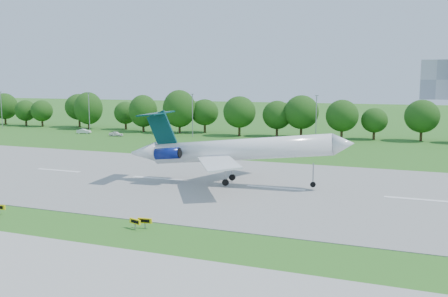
% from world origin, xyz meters
% --- Properties ---
extents(ground, '(600.00, 600.00, 0.00)m').
position_xyz_m(ground, '(0.00, 0.00, 0.00)').
color(ground, '#225917').
rests_on(ground, ground).
extents(runway, '(400.00, 45.00, 0.08)m').
position_xyz_m(runway, '(0.00, 25.00, 0.04)').
color(runway, gray).
rests_on(runway, ground).
extents(tree_line, '(288.40, 8.40, 10.40)m').
position_xyz_m(tree_line, '(0.00, 92.00, 6.19)').
color(tree_line, '#382314').
rests_on(tree_line, ground).
extents(light_poles, '(175.90, 0.25, 12.19)m').
position_xyz_m(light_poles, '(-2.50, 82.00, 6.34)').
color(light_poles, gray).
rests_on(light_poles, ground).
extents(airliner, '(35.28, 25.47, 11.10)m').
position_xyz_m(airliner, '(12.69, 24.83, 5.59)').
color(airliner, white).
rests_on(airliner, ground).
extents(taxi_sign_centre, '(1.65, 0.39, 1.15)m').
position_xyz_m(taxi_sign_centre, '(12.03, 0.24, 0.85)').
color(taxi_sign_centre, gray).
rests_on(taxi_sign_centre, ground).
extents(taxi_sign_right, '(1.58, 0.64, 1.12)m').
position_xyz_m(taxi_sign_right, '(11.14, -0.34, 0.83)').
color(taxi_sign_right, gray).
rests_on(taxi_sign_right, ground).
extents(service_vehicle_a, '(4.41, 2.64, 1.37)m').
position_xyz_m(service_vehicle_a, '(-54.29, 78.10, 0.69)').
color(service_vehicle_a, silver).
rests_on(service_vehicle_a, ground).
extents(service_vehicle_b, '(4.21, 2.15, 1.37)m').
position_xyz_m(service_vehicle_b, '(-41.21, 75.50, 0.69)').
color(service_vehicle_b, white).
rests_on(service_vehicle_b, ground).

